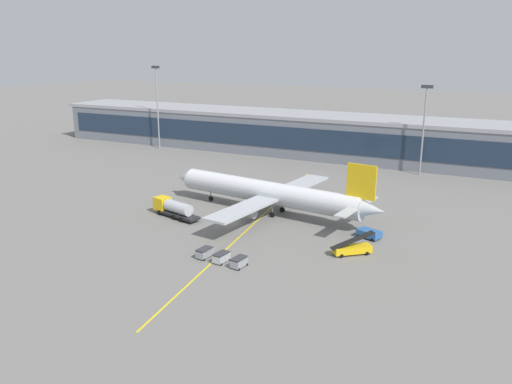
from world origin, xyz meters
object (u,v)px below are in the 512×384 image
at_px(main_airliner, 268,192).
at_px(baggage_cart_0, 205,253).
at_px(baggage_cart_2, 239,262).
at_px(pushback_tug, 370,233).
at_px(belt_loader, 352,248).
at_px(baggage_cart_1, 221,257).
at_px(fuel_tanker, 173,208).

xyz_separation_m(main_airliner, baggage_cart_0, (0.59, -24.31, -3.35)).
distance_m(main_airliner, baggage_cart_2, 26.22).
distance_m(pushback_tug, belt_loader, 8.17).
distance_m(baggage_cart_0, baggage_cart_2, 6.40).
bearing_deg(belt_loader, main_airliner, 147.39).
height_order(main_airliner, baggage_cart_2, main_airliner).
distance_m(belt_loader, baggage_cart_1, 20.32).
distance_m(baggage_cart_0, baggage_cart_1, 3.20).
bearing_deg(pushback_tug, main_airliner, 166.83).
bearing_deg(baggage_cart_0, main_airliner, 91.38).
bearing_deg(belt_loader, baggage_cart_0, -150.51).
distance_m(main_airliner, fuel_tanker, 18.38).
xyz_separation_m(main_airliner, fuel_tanker, (-15.16, -10.11, -2.39)).
xyz_separation_m(fuel_tanker, belt_loader, (35.60, -2.97, -0.76)).
distance_m(pushback_tug, baggage_cart_1, 26.28).
relative_size(pushback_tug, baggage_cart_1, 1.54).
xyz_separation_m(fuel_tanker, pushback_tug, (36.27, 5.17, -0.90)).
relative_size(fuel_tanker, baggage_cart_2, 3.94).
bearing_deg(baggage_cart_1, baggage_cart_0, 173.24).
bearing_deg(baggage_cart_1, pushback_tug, 48.70).
bearing_deg(fuel_tanker, main_airliner, 33.70).
xyz_separation_m(main_airliner, pushback_tug, (21.11, -4.94, -3.29)).
height_order(main_airliner, baggage_cart_0, main_airliner).
distance_m(fuel_tanker, baggage_cart_1, 23.90).
bearing_deg(belt_loader, pushback_tug, 85.29).
bearing_deg(fuel_tanker, pushback_tug, 8.11).
height_order(baggage_cart_0, baggage_cart_2, same).
bearing_deg(main_airliner, baggage_cart_0, -88.62).
bearing_deg(baggage_cart_2, main_airliner, 105.48).
relative_size(fuel_tanker, baggage_cart_0, 3.94).
height_order(fuel_tanker, pushback_tug, fuel_tanker).
relative_size(main_airliner, pushback_tug, 10.79).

